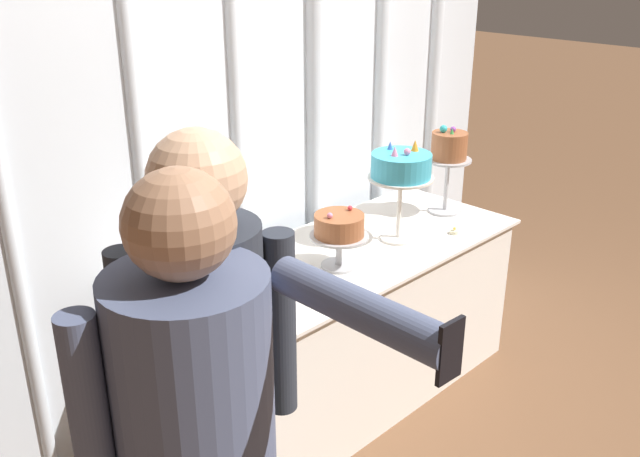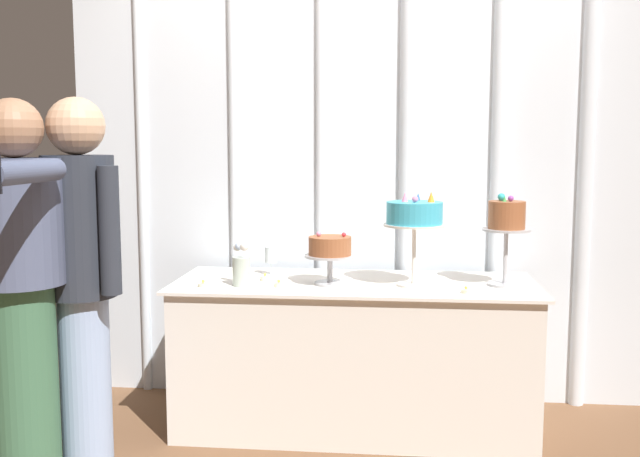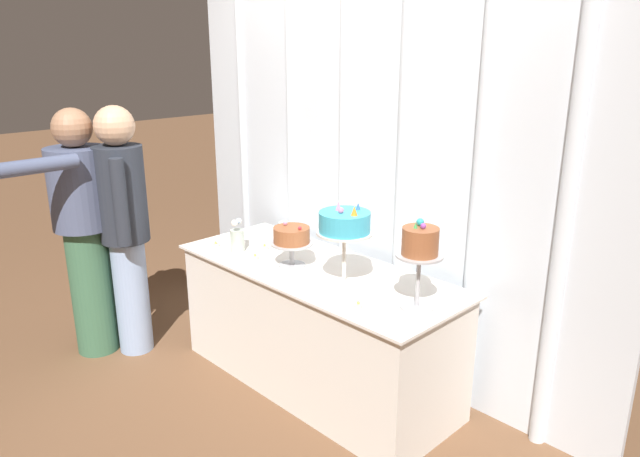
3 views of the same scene
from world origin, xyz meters
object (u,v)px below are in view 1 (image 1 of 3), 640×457
object	(u,v)px
cake_display_rightmost	(449,152)
guest_man_pink_jacket	(212,387)
flower_vase	(274,286)
cake_display_center	(401,170)
cake_display_leftmost	(339,229)
tealight_near_right	(312,290)
tealight_far_left	(245,327)
wine_glass	(244,252)
tealight_near_left	(269,285)
cake_table	(342,327)
tealight_far_right	(454,232)

from	to	relation	value
cake_display_rightmost	guest_man_pink_jacket	bearing A→B (deg)	-163.34
flower_vase	cake_display_center	bearing A→B (deg)	5.44
cake_display_leftmost	cake_display_center	xyz separation A→B (m)	(0.40, 0.01, 0.16)
tealight_near_right	tealight_far_left	bearing A→B (deg)	-175.41
wine_glass	tealight_far_left	bearing A→B (deg)	-129.26
cake_display_center	tealight_near_right	xyz separation A→B (m)	(-0.63, -0.09, -0.32)
cake_display_leftmost	wine_glass	world-z (taller)	cake_display_leftmost
cake_display_rightmost	tealight_near_right	bearing A→B (deg)	-172.45
wine_glass	tealight_near_left	bearing A→B (deg)	-91.70
flower_vase	cake_table	bearing A→B (deg)	15.71
cake_display_leftmost	wine_glass	distance (m)	0.39
cake_display_rightmost	tealight_far_left	distance (m)	1.45
guest_man_pink_jacket	cake_display_rightmost	bearing A→B (deg)	16.66
cake_table	cake_display_leftmost	xyz separation A→B (m)	(-0.11, -0.08, 0.53)
cake_table	tealight_far_right	world-z (taller)	tealight_far_right
cake_table	tealight_near_right	xyz separation A→B (m)	(-0.35, -0.16, 0.37)
flower_vase	tealight_near_right	xyz separation A→B (m)	(0.18, -0.01, -0.08)
cake_display_leftmost	tealight_far_right	bearing A→B (deg)	-12.20
cake_display_rightmost	flower_vase	xyz separation A→B (m)	(-1.24, -0.13, -0.22)
cake_table	guest_man_pink_jacket	distance (m)	1.36
cake_display_rightmost	tealight_near_right	size ratio (longest dim) A/B	9.77
wine_glass	tealight_far_right	distance (m)	1.01
cake_display_rightmost	cake_display_leftmost	bearing A→B (deg)	-175.82
tealight_near_left	guest_man_pink_jacket	size ratio (longest dim) A/B	0.03
guest_man_pink_jacket	tealight_near_left	bearing A→B (deg)	39.02
cake_table	flower_vase	world-z (taller)	flower_vase
cake_display_leftmost	tealight_near_right	xyz separation A→B (m)	(-0.23, -0.08, -0.16)
cake_display_rightmost	tealight_far_left	world-z (taller)	cake_display_rightmost
cake_display_rightmost	wine_glass	bearing A→B (deg)	172.09
tealight_near_left	guest_man_pink_jacket	world-z (taller)	guest_man_pink_jacket
cake_display_rightmost	tealight_far_left	size ratio (longest dim) A/B	8.81
tealight_far_left	flower_vase	bearing A→B (deg)	12.83
wine_glass	tealight_far_right	xyz separation A→B (m)	(0.95, -0.35, -0.09)
wine_glass	guest_man_pink_jacket	distance (m)	0.99
tealight_near_left	guest_man_pink_jacket	bearing A→B (deg)	-140.98
cake_table	guest_man_pink_jacket	xyz separation A→B (m)	(-1.12, -0.57, 0.52)
tealight_far_left	tealight_far_right	xyz separation A→B (m)	(1.21, -0.03, 0.00)
flower_vase	tealight_far_left	size ratio (longest dim) A/B	4.28
tealight_far_left	tealight_far_right	bearing A→B (deg)	-1.27
cake_table	cake_display_rightmost	world-z (taller)	cake_display_rightmost
cake_display_rightmost	flower_vase	distance (m)	1.26
cake_table	cake_display_center	distance (m)	0.75
tealight_near_left	tealight_near_right	world-z (taller)	tealight_near_left
guest_man_pink_jacket	tealight_far_left	bearing A→B (deg)	42.08
guest_man_pink_jacket	cake_table	bearing A→B (deg)	26.84
cake_table	cake_display_center	size ratio (longest dim) A/B	3.92
tealight_near_right	guest_man_pink_jacket	size ratio (longest dim) A/B	0.03
cake_display_leftmost	cake_display_rightmost	xyz separation A→B (m)	(0.82, 0.06, 0.14)
cake_table	tealight_far_left	bearing A→B (deg)	-165.00
cake_table	cake_display_rightmost	size ratio (longest dim) A/B	4.02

